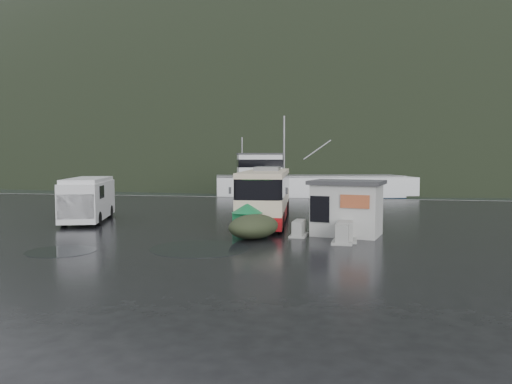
% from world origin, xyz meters
% --- Properties ---
extents(ground, '(160.00, 160.00, 0.00)m').
position_xyz_m(ground, '(0.00, 0.00, 0.00)').
color(ground, black).
rests_on(ground, ground).
extents(harbor_water, '(300.00, 180.00, 0.02)m').
position_xyz_m(harbor_water, '(0.00, 110.00, 0.00)').
color(harbor_water, black).
rests_on(harbor_water, ground).
extents(quay_edge, '(160.00, 0.60, 1.50)m').
position_xyz_m(quay_edge, '(0.00, 20.00, 0.00)').
color(quay_edge, '#999993').
rests_on(quay_edge, ground).
extents(headland, '(780.00, 540.00, 570.00)m').
position_xyz_m(headland, '(10.00, 250.00, 0.00)').
color(headland, black).
rests_on(headland, ground).
extents(coach_bus, '(3.84, 11.43, 3.17)m').
position_xyz_m(coach_bus, '(2.47, 3.53, 0.00)').
color(coach_bus, beige).
rests_on(coach_bus, ground).
extents(white_van, '(3.80, 6.45, 2.55)m').
position_xyz_m(white_van, '(-7.58, 1.16, 0.00)').
color(white_van, silver).
rests_on(white_van, ground).
extents(waste_bin_left, '(1.38, 1.38, 1.54)m').
position_xyz_m(waste_bin_left, '(2.46, -1.94, 0.00)').
color(waste_bin_left, '#136D39').
rests_on(waste_bin_left, ground).
extents(waste_bin_right, '(1.24, 1.24, 1.35)m').
position_xyz_m(waste_bin_right, '(2.79, -1.43, 0.00)').
color(waste_bin_right, '#136D39').
rests_on(waste_bin_right, ground).
extents(dome_tent, '(2.92, 3.37, 1.11)m').
position_xyz_m(dome_tent, '(2.98, -3.01, 0.00)').
color(dome_tent, '#2B331E').
rests_on(dome_tent, ground).
extents(ticket_kiosk, '(3.81, 3.19, 2.62)m').
position_xyz_m(ticket_kiosk, '(7.16, -1.21, 0.00)').
color(ticket_kiosk, '#BABAB5').
rests_on(ticket_kiosk, ground).
extents(jersey_barrier_a, '(0.99, 1.81, 0.88)m').
position_xyz_m(jersey_barrier_a, '(7.02, -3.35, 0.00)').
color(jersey_barrier_a, '#999993').
rests_on(jersey_barrier_a, ground).
extents(jersey_barrier_b, '(0.83, 1.53, 0.74)m').
position_xyz_m(jersey_barrier_b, '(4.95, -1.93, 0.00)').
color(jersey_barrier_b, '#999993').
rests_on(jersey_barrier_b, ground).
extents(jersey_barrier_c, '(0.90, 1.78, 0.89)m').
position_xyz_m(jersey_barrier_c, '(7.16, -2.81, 0.00)').
color(jersey_barrier_c, '#999993').
rests_on(jersey_barrier_c, ground).
extents(fishing_trawler, '(24.06, 11.30, 9.41)m').
position_xyz_m(fishing_trawler, '(2.93, 28.90, 0.00)').
color(fishing_trawler, silver).
rests_on(fishing_trawler, ground).
extents(puddles, '(8.60, 5.03, 0.01)m').
position_xyz_m(puddles, '(-0.32, -6.37, 0.01)').
color(puddles, black).
rests_on(puddles, ground).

